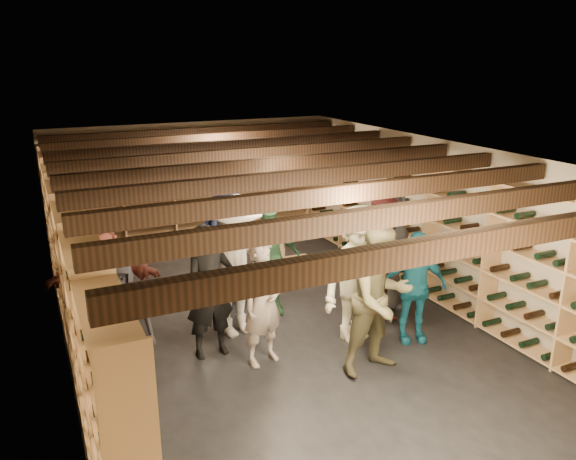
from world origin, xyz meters
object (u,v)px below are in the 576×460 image
Objects in this scene: person_0 at (121,322)px; person_4 at (413,287)px; person_2 at (381,299)px; person_1 at (210,292)px; person_9 at (236,267)px; crate_stack_right at (265,277)px; crate_loose at (296,263)px; crate_stack_left at (269,255)px; person_12 at (385,248)px; person_8 at (385,261)px; person_6 at (227,241)px; person_5 at (104,280)px; person_7 at (263,302)px; person_3 at (358,275)px; person_10 at (268,259)px.

person_0 is 3.62m from person_4.
person_2 is 0.94m from person_4.
person_9 is at bearing 35.09° from person_1.
crate_loose is (0.84, 0.59, -0.08)m from crate_stack_right.
person_0 reaches higher than crate_loose.
person_12 is at bearing -63.11° from crate_stack_left.
person_1 is at bearing -178.30° from person_4.
person_8 is (0.96, -1.89, 0.76)m from crate_stack_right.
person_2 is 2.90m from person_6.
person_5 is (-2.82, -1.10, 0.44)m from crate_stack_left.
crate_loose is 0.27× the size of person_8.
crate_stack_left is at bearing 29.72° from person_5.
person_12 is at bearing -77.91° from crate_loose.
person_7 reaches higher than crate_stack_right.
person_1 is at bearing -36.77° from person_5.
crate_stack_left is at bearing 48.52° from person_1.
person_7 is at bearing 142.12° from person_2.
person_3 is 0.63m from person_8.
person_5 is (-1.10, 1.11, -0.06)m from person_1.
person_0 is 1.63m from person_7.
person_5 is at bearing -145.97° from person_6.
person_12 is (0.23, 0.99, 0.19)m from person_4.
person_4 is 2.07m from person_10.
person_4 is 0.80× the size of person_12.
person_10 is (-1.38, 1.55, 0.08)m from person_4.
crate_loose is 3.31m from person_1.
person_7 is at bearing -113.44° from crate_stack_right.
person_5 is 0.99× the size of person_7.
crate_stack_right is at bearing -145.07° from crate_loose.
crate_loose is 3.33m from person_7.
person_6 is at bearing 22.06° from person_5.
person_7 is at bearing 177.60° from person_8.
person_4 is at bearing -19.02° from person_5.
person_9 is at bearing 178.73° from person_12.
person_7 is (-1.31, -0.00, -0.12)m from person_3.
person_10 reaches higher than crate_loose.
person_0 is at bearing -145.24° from person_10.
person_0 is 2.95m from person_2.
person_6 is (-0.96, -0.65, 0.57)m from crate_stack_left.
person_8 is 1.64m from person_10.
crate_stack_right is at bearing 21.18° from person_5.
crate_stack_left is at bearing 54.44° from person_6.
person_7 is 0.85× the size of person_8.
person_5 is at bearing 135.45° from person_3.
person_7 reaches higher than person_0.
person_6 is 0.98× the size of person_8.
person_3 is (0.15, 0.74, 0.00)m from person_2.
crate_stack_left is 2.84m from person_1.
person_0 is (-2.54, -1.89, 0.58)m from crate_stack_right.
person_4 is 0.82× the size of person_6.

